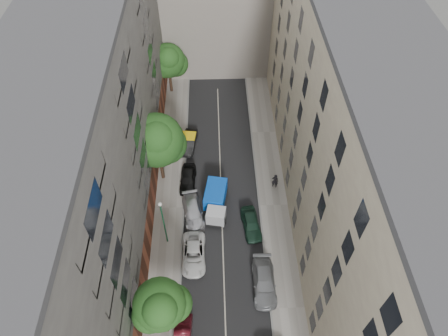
{
  "coord_description": "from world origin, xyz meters",
  "views": [
    {
      "loc": [
        -0.5,
        -24.22,
        34.67
      ],
      "look_at": [
        0.27,
        0.3,
        6.0
      ],
      "focal_mm": 32.0,
      "sensor_mm": 36.0,
      "label": 1
    }
  ],
  "objects_px": {
    "car_left_5": "(189,142)",
    "tree_mid": "(158,142)",
    "car_left_3": "(193,212)",
    "car_left_2": "(194,254)",
    "tree_near": "(161,306)",
    "car_right_1": "(264,282)",
    "lamp_post": "(163,219)",
    "car_left_4": "(188,179)",
    "tarp_truck": "(216,201)",
    "car_right_2": "(251,224)",
    "pedestrian": "(275,181)",
    "tree_far": "(169,62)"
  },
  "relations": [
    {
      "from": "car_right_2",
      "to": "tree_mid",
      "type": "relative_size",
      "value": 0.47
    },
    {
      "from": "tree_near",
      "to": "tree_mid",
      "type": "distance_m",
      "value": 16.79
    },
    {
      "from": "car_left_2",
      "to": "tree_near",
      "type": "height_order",
      "value": "tree_near"
    },
    {
      "from": "car_left_4",
      "to": "tree_mid",
      "type": "bearing_deg",
      "value": 169.17
    },
    {
      "from": "car_left_2",
      "to": "tree_mid",
      "type": "relative_size",
      "value": 0.55
    },
    {
      "from": "tree_far",
      "to": "tarp_truck",
      "type": "bearing_deg",
      "value": -73.95
    },
    {
      "from": "car_left_4",
      "to": "car_left_5",
      "type": "distance_m",
      "value": 5.6
    },
    {
      "from": "car_left_3",
      "to": "tree_near",
      "type": "xyz_separation_m",
      "value": [
        -1.87,
        -11.68,
        4.82
      ]
    },
    {
      "from": "car_left_4",
      "to": "tree_near",
      "type": "bearing_deg",
      "value": -91.46
    },
    {
      "from": "tree_far",
      "to": "lamp_post",
      "type": "xyz_separation_m",
      "value": [
        0.77,
        -23.35,
        -0.71
      ]
    },
    {
      "from": "tree_far",
      "to": "car_left_3",
      "type": "bearing_deg",
      "value": -80.92
    },
    {
      "from": "car_left_2",
      "to": "car_right_1",
      "type": "bearing_deg",
      "value": -25.57
    },
    {
      "from": "car_left_4",
      "to": "pedestrian",
      "type": "distance_m",
      "value": 9.5
    },
    {
      "from": "car_right_2",
      "to": "lamp_post",
      "type": "height_order",
      "value": "lamp_post"
    },
    {
      "from": "car_left_3",
      "to": "lamp_post",
      "type": "bearing_deg",
      "value": -139.12
    },
    {
      "from": "car_right_1",
      "to": "car_left_4",
      "type": "bearing_deg",
      "value": 120.7
    },
    {
      "from": "pedestrian",
      "to": "lamp_post",
      "type": "bearing_deg",
      "value": 48.72
    },
    {
      "from": "car_right_1",
      "to": "lamp_post",
      "type": "height_order",
      "value": "lamp_post"
    },
    {
      "from": "car_left_3",
      "to": "lamp_post",
      "type": "relative_size",
      "value": 0.73
    },
    {
      "from": "tarp_truck",
      "to": "tree_mid",
      "type": "bearing_deg",
      "value": 154.02
    },
    {
      "from": "tree_mid",
      "to": "car_left_3",
      "type": "bearing_deg",
      "value": -56.36
    },
    {
      "from": "car_right_1",
      "to": "lamp_post",
      "type": "relative_size",
      "value": 0.78
    },
    {
      "from": "car_right_1",
      "to": "car_right_2",
      "type": "distance_m",
      "value": 6.24
    },
    {
      "from": "car_left_2",
      "to": "tree_near",
      "type": "bearing_deg",
      "value": -106.91
    },
    {
      "from": "tree_mid",
      "to": "car_left_2",
      "type": "bearing_deg",
      "value": -70.43
    },
    {
      "from": "tarp_truck",
      "to": "car_left_5",
      "type": "xyz_separation_m",
      "value": [
        -3.0,
        9.11,
        -0.58
      ]
    },
    {
      "from": "tarp_truck",
      "to": "tree_near",
      "type": "height_order",
      "value": "tree_near"
    },
    {
      "from": "tree_near",
      "to": "lamp_post",
      "type": "relative_size",
      "value": 1.22
    },
    {
      "from": "car_left_4",
      "to": "lamp_post",
      "type": "relative_size",
      "value": 0.65
    },
    {
      "from": "tarp_truck",
      "to": "car_left_5",
      "type": "distance_m",
      "value": 9.61
    },
    {
      "from": "tarp_truck",
      "to": "car_left_4",
      "type": "height_order",
      "value": "tarp_truck"
    },
    {
      "from": "car_left_2",
      "to": "tree_far",
      "type": "bearing_deg",
      "value": 97.24
    },
    {
      "from": "tree_mid",
      "to": "tarp_truck",
      "type": "bearing_deg",
      "value": -36.16
    },
    {
      "from": "car_right_1",
      "to": "pedestrian",
      "type": "height_order",
      "value": "pedestrian"
    },
    {
      "from": "tarp_truck",
      "to": "car_left_5",
      "type": "bearing_deg",
      "value": 118.42
    },
    {
      "from": "car_left_5",
      "to": "car_right_1",
      "type": "xyz_separation_m",
      "value": [
        7.2,
        -17.8,
        0.03
      ]
    },
    {
      "from": "tree_near",
      "to": "lamp_post",
      "type": "bearing_deg",
      "value": 93.97
    },
    {
      "from": "car_left_2",
      "to": "lamp_post",
      "type": "relative_size",
      "value": 0.75
    },
    {
      "from": "car_left_4",
      "to": "tree_mid",
      "type": "relative_size",
      "value": 0.48
    },
    {
      "from": "car_left_3",
      "to": "car_left_4",
      "type": "height_order",
      "value": "car_left_4"
    },
    {
      "from": "car_right_2",
      "to": "tree_mid",
      "type": "bearing_deg",
      "value": 136.79
    },
    {
      "from": "tarp_truck",
      "to": "pedestrian",
      "type": "relative_size",
      "value": 2.71
    },
    {
      "from": "car_left_2",
      "to": "car_left_4",
      "type": "xyz_separation_m",
      "value": [
        -0.8,
        9.2,
        0.04
      ]
    },
    {
      "from": "car_left_3",
      "to": "pedestrian",
      "type": "distance_m",
      "value": 9.46
    },
    {
      "from": "car_right_1",
      "to": "pedestrian",
      "type": "bearing_deg",
      "value": 78.88
    },
    {
      "from": "tree_near",
      "to": "tree_mid",
      "type": "relative_size",
      "value": 0.89
    },
    {
      "from": "car_right_1",
      "to": "lamp_post",
      "type": "distance_m",
      "value": 10.77
    },
    {
      "from": "car_left_5",
      "to": "tree_mid",
      "type": "distance_m",
      "value": 7.65
    },
    {
      "from": "tarp_truck",
      "to": "car_left_3",
      "type": "height_order",
      "value": "tarp_truck"
    },
    {
      "from": "lamp_post",
      "to": "car_left_3",
      "type": "bearing_deg",
      "value": 50.59
    }
  ]
}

